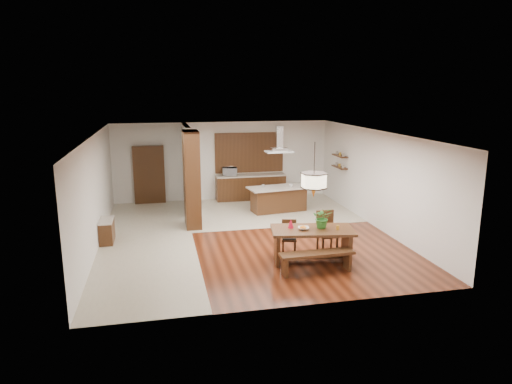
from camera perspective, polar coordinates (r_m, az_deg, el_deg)
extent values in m
plane|color=#3D180B|center=(13.11, -1.29, -5.39)|extent=(9.00, 9.00, 0.00)
cube|color=white|center=(12.51, -1.35, 7.32)|extent=(8.00, 9.00, 0.04)
cube|color=silver|center=(17.10, -4.18, 3.88)|extent=(8.00, 0.04, 2.90)
cube|color=silver|center=(8.51, 4.46, -5.37)|extent=(8.00, 0.04, 2.90)
cube|color=silver|center=(12.63, -19.44, -0.03)|extent=(0.04, 9.00, 2.90)
cube|color=silver|center=(14.03, 14.94, 1.51)|extent=(0.04, 9.00, 2.90)
cube|color=beige|center=(12.91, -13.43, -6.03)|extent=(2.50, 9.00, 0.01)
cube|color=beige|center=(15.71, 1.46, -2.29)|extent=(5.50, 4.00, 0.01)
cube|color=#391B0E|center=(12.52, -1.35, 7.25)|extent=(8.00, 9.00, 0.02)
cube|color=black|center=(13.73, -8.02, 1.57)|extent=(0.45, 1.00, 2.90)
cube|color=silver|center=(15.79, -8.61, 3.02)|extent=(0.18, 2.40, 2.90)
cube|color=black|center=(13.08, -18.14, -4.65)|extent=(0.37, 0.88, 0.63)
cube|color=black|center=(16.92, -13.21, 2.10)|extent=(1.10, 0.20, 2.10)
cube|color=black|center=(17.16, -0.68, 0.55)|extent=(2.60, 0.60, 0.90)
cube|color=#BDB2A5|center=(17.07, -0.68, 2.11)|extent=(2.60, 0.62, 0.05)
cube|color=brown|center=(17.19, -0.86, 4.97)|extent=(2.60, 0.08, 1.50)
cube|color=black|center=(16.31, 10.40, 3.09)|extent=(0.26, 0.90, 0.04)
cube|color=black|center=(16.25, 10.46, 4.48)|extent=(0.26, 0.90, 0.04)
cube|color=black|center=(11.04, 7.07, -4.76)|extent=(2.10, 1.30, 0.07)
cube|color=black|center=(11.06, 2.64, -6.86)|extent=(0.22, 0.79, 0.75)
cube|color=black|center=(11.33, 11.27, -6.62)|extent=(0.22, 0.79, 0.75)
imported|color=#276923|center=(11.07, 8.32, -3.20)|extent=(0.56, 0.52, 0.51)
imported|color=beige|center=(10.94, 5.96, -4.53)|extent=(0.32, 0.32, 0.07)
cone|color=#B30C26|center=(11.02, 4.37, -3.93)|extent=(0.19, 0.19, 0.23)
cylinder|color=gold|center=(11.05, 10.17, -4.38)|extent=(0.10, 0.10, 0.11)
cube|color=black|center=(15.52, 2.84, -0.96)|extent=(1.89, 0.94, 0.81)
cube|color=#BDB2A5|center=(15.38, 2.90, 0.56)|extent=(2.19, 1.20, 0.05)
imported|color=white|center=(15.40, 4.39, 0.82)|extent=(0.13, 0.13, 0.09)
imported|color=silver|center=(16.90, -3.32, 2.57)|extent=(0.56, 0.41, 0.29)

